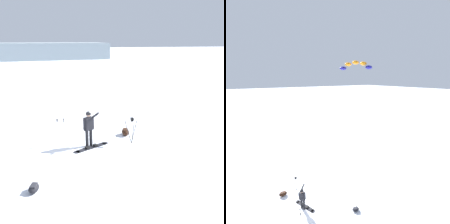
{
  "view_description": "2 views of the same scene",
  "coord_description": "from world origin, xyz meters",
  "views": [
    {
      "loc": [
        0.96,
        9.7,
        4.64
      ],
      "look_at": [
        -1.07,
        0.69,
        1.95
      ],
      "focal_mm": 39.95,
      "sensor_mm": 36.0,
      "label": 1
    },
    {
      "loc": [
        8.06,
        -2.97,
        9.15
      ],
      "look_at": [
        -3.24,
        4.17,
        5.98
      ],
      "focal_mm": 22.6,
      "sensor_mm": 36.0,
      "label": 2
    }
  ],
  "objects": [
    {
      "name": "ground_plane",
      "position": [
        0.0,
        0.0,
        0.0
      ],
      "size": [
        300.0,
        300.0,
        0.0
      ],
      "primitive_type": "plane",
      "color": "white"
    },
    {
      "name": "snowboarder",
      "position": [
        -0.32,
        -0.66,
        1.0
      ],
      "size": [
        0.68,
        0.57,
        1.67
      ],
      "color": "black",
      "rests_on": "ground_plane"
    },
    {
      "name": "snowboard",
      "position": [
        -0.39,
        -0.49,
        0.02
      ],
      "size": [
        1.64,
        0.95,
        0.1
      ],
      "color": "black",
      "rests_on": "ground_plane"
    },
    {
      "name": "gear_bag_large",
      "position": [
        -2.29,
        -1.64,
        0.18
      ],
      "size": [
        0.43,
        0.63,
        0.33
      ],
      "color": "black",
      "rests_on": "ground_plane"
    },
    {
      "name": "camera_tripod",
      "position": [
        -2.29,
        -0.57,
        0.9
      ],
      "size": [
        0.61,
        0.58,
        1.24
      ],
      "color": "#262628",
      "rests_on": "ground_plane"
    },
    {
      "name": "gear_bag_small",
      "position": [
        1.86,
        2.44,
        0.13
      ],
      "size": [
        0.43,
        0.55,
        0.25
      ],
      "color": "black",
      "rests_on": "ground_plane"
    },
    {
      "name": "ski_poles",
      "position": [
        0.89,
        -1.19,
        0.81
      ],
      "size": [
        0.35,
        0.25,
        1.23
      ],
      "color": "gray",
      "rests_on": "ground_plane"
    },
    {
      "name": "distant_ridge",
      "position": [
        5.72,
        -57.17,
        1.96
      ],
      "size": [
        36.23,
        17.85,
        3.92
      ],
      "color": "#9AACB3",
      "rests_on": "ground_plane"
    }
  ]
}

